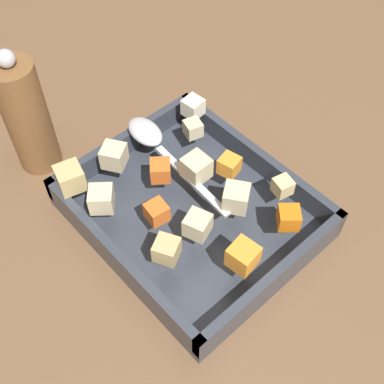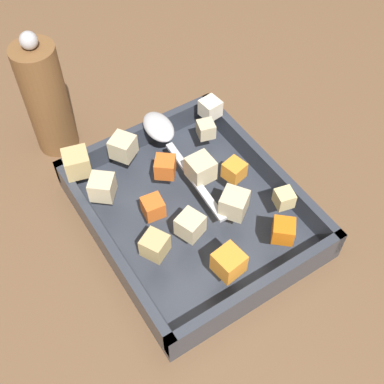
% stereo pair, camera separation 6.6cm
% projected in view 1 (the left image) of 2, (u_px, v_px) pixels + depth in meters
% --- Properties ---
extents(ground_plane, '(4.00, 4.00, 0.00)m').
position_uv_depth(ground_plane, '(196.00, 208.00, 0.72)').
color(ground_plane, brown).
extents(baking_dish, '(0.31, 0.26, 0.05)m').
position_uv_depth(baking_dish, '(192.00, 213.00, 0.70)').
color(baking_dish, '#333842').
rests_on(baking_dish, ground_plane).
extents(carrot_chunk_corner_se, '(0.04, 0.04, 0.03)m').
position_uv_depth(carrot_chunk_corner_se, '(289.00, 218.00, 0.63)').
color(carrot_chunk_corner_se, orange).
rests_on(carrot_chunk_corner_se, baking_dish).
extents(carrot_chunk_heap_top, '(0.03, 0.03, 0.03)m').
position_uv_depth(carrot_chunk_heap_top, '(157.00, 212.00, 0.64)').
color(carrot_chunk_heap_top, orange).
rests_on(carrot_chunk_heap_top, baking_dish).
extents(carrot_chunk_center, '(0.04, 0.04, 0.03)m').
position_uv_depth(carrot_chunk_center, '(243.00, 256.00, 0.59)').
color(carrot_chunk_center, orange).
rests_on(carrot_chunk_center, baking_dish).
extents(carrot_chunk_back_center, '(0.03, 0.03, 0.03)m').
position_uv_depth(carrot_chunk_back_center, '(229.00, 165.00, 0.68)').
color(carrot_chunk_back_center, orange).
rests_on(carrot_chunk_back_center, baking_dish).
extents(carrot_chunk_mid_left, '(0.04, 0.04, 0.03)m').
position_uv_depth(carrot_chunk_mid_left, '(160.00, 171.00, 0.68)').
color(carrot_chunk_mid_left, orange).
rests_on(carrot_chunk_mid_left, baking_dish).
extents(potato_chunk_front_center, '(0.03, 0.03, 0.02)m').
position_uv_depth(potato_chunk_front_center, '(193.00, 128.00, 0.73)').
color(potato_chunk_front_center, beige).
rests_on(potato_chunk_front_center, baking_dish).
extents(potato_chunk_mid_right, '(0.04, 0.04, 0.03)m').
position_uv_depth(potato_chunk_mid_right, '(167.00, 250.00, 0.60)').
color(potato_chunk_mid_right, tan).
rests_on(potato_chunk_mid_right, baking_dish).
extents(potato_chunk_corner_ne, '(0.04, 0.04, 0.03)m').
position_uv_depth(potato_chunk_corner_ne, '(101.00, 199.00, 0.64)').
color(potato_chunk_corner_ne, beige).
rests_on(potato_chunk_corner_ne, baking_dish).
extents(potato_chunk_near_right, '(0.04, 0.04, 0.03)m').
position_uv_depth(potato_chunk_near_right, '(114.00, 156.00, 0.69)').
color(potato_chunk_near_right, beige).
rests_on(potato_chunk_near_right, baking_dish).
extents(potato_chunk_near_left, '(0.03, 0.03, 0.02)m').
position_uv_depth(potato_chunk_near_left, '(283.00, 186.00, 0.66)').
color(potato_chunk_near_left, '#E0CC89').
rests_on(potato_chunk_near_left, baking_dish).
extents(potato_chunk_far_left, '(0.04, 0.04, 0.03)m').
position_uv_depth(potato_chunk_far_left, '(70.00, 178.00, 0.66)').
color(potato_chunk_far_left, tan).
rests_on(potato_chunk_far_left, baking_dish).
extents(potato_chunk_near_spoon, '(0.04, 0.04, 0.03)m').
position_uv_depth(potato_chunk_near_spoon, '(236.00, 198.00, 0.65)').
color(potato_chunk_near_spoon, beige).
rests_on(potato_chunk_near_spoon, baking_dish).
extents(potato_chunk_corner_nw, '(0.03, 0.03, 0.03)m').
position_uv_depth(potato_chunk_corner_nw, '(196.00, 168.00, 0.67)').
color(potato_chunk_corner_nw, beige).
rests_on(potato_chunk_corner_nw, baking_dish).
extents(potato_chunk_far_right, '(0.04, 0.04, 0.03)m').
position_uv_depth(potato_chunk_far_right, '(198.00, 225.00, 0.62)').
color(potato_chunk_far_right, beige).
rests_on(potato_chunk_far_right, baking_dish).
extents(parsnip_chunk_heap_side, '(0.03, 0.03, 0.03)m').
position_uv_depth(parsnip_chunk_heap_side, '(193.00, 107.00, 0.75)').
color(parsnip_chunk_heap_side, silver).
rests_on(parsnip_chunk_heap_side, baking_dish).
extents(serving_spoon, '(0.21, 0.04, 0.02)m').
position_uv_depth(serving_spoon, '(151.00, 137.00, 0.72)').
color(serving_spoon, silver).
rests_on(serving_spoon, baking_dish).
extents(pepper_mill, '(0.06, 0.06, 0.20)m').
position_uv_depth(pepper_mill, '(27.00, 117.00, 0.70)').
color(pepper_mill, brown).
rests_on(pepper_mill, ground_plane).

